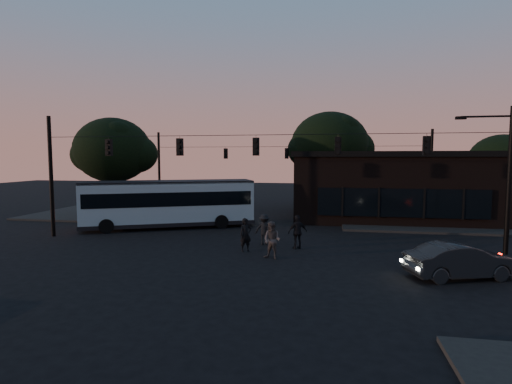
% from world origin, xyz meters
% --- Properties ---
extents(ground, '(120.00, 120.00, 0.00)m').
position_xyz_m(ground, '(0.00, 0.00, 0.00)').
color(ground, black).
rests_on(ground, ground).
extents(sidewalk_far_right, '(14.00, 10.00, 0.15)m').
position_xyz_m(sidewalk_far_right, '(12.00, 14.00, 0.07)').
color(sidewalk_far_right, black).
rests_on(sidewalk_far_right, ground).
extents(sidewalk_far_left, '(14.00, 10.00, 0.15)m').
position_xyz_m(sidewalk_far_left, '(-14.00, 14.00, 0.07)').
color(sidewalk_far_left, black).
rests_on(sidewalk_far_left, ground).
extents(building, '(15.40, 10.41, 5.40)m').
position_xyz_m(building, '(9.00, 15.97, 2.71)').
color(building, black).
rests_on(building, ground).
extents(tree_behind, '(7.60, 7.60, 9.43)m').
position_xyz_m(tree_behind, '(4.00, 22.00, 6.19)').
color(tree_behind, black).
rests_on(tree_behind, ground).
extents(tree_right, '(5.20, 5.20, 6.86)m').
position_xyz_m(tree_right, '(18.00, 18.00, 4.63)').
color(tree_right, black).
rests_on(tree_right, ground).
extents(tree_left, '(6.40, 6.40, 8.30)m').
position_xyz_m(tree_left, '(-14.00, 13.00, 5.57)').
color(tree_left, black).
rests_on(tree_left, ground).
extents(signal_rig_near, '(26.24, 0.30, 7.50)m').
position_xyz_m(signal_rig_near, '(0.00, 4.00, 4.45)').
color(signal_rig_near, black).
rests_on(signal_rig_near, ground).
extents(signal_rig_far, '(26.24, 0.30, 7.50)m').
position_xyz_m(signal_rig_far, '(0.00, 20.00, 4.20)').
color(signal_rig_far, black).
rests_on(signal_rig_far, ground).
extents(bus, '(11.82, 7.39, 3.32)m').
position_xyz_m(bus, '(-7.04, 8.32, 1.86)').
color(bus, '#89A5AF').
rests_on(bus, ground).
extents(car, '(4.66, 2.83, 1.45)m').
position_xyz_m(car, '(9.43, -0.79, 0.73)').
color(car, black).
rests_on(car, ground).
extents(pedestrian_a, '(0.77, 0.72, 1.77)m').
position_xyz_m(pedestrian_a, '(-0.22, 2.18, 0.88)').
color(pedestrian_a, black).
rests_on(pedestrian_a, ground).
extents(pedestrian_b, '(1.08, 0.96, 1.83)m').
position_xyz_m(pedestrian_b, '(1.37, 0.93, 0.92)').
color(pedestrian_b, '#3F3A39').
rests_on(pedestrian_b, ground).
extents(pedestrian_c, '(1.17, 0.90, 1.85)m').
position_xyz_m(pedestrian_c, '(2.43, 3.29, 0.92)').
color(pedestrian_c, black).
rests_on(pedestrian_c, ground).
extents(pedestrian_d, '(1.22, 0.83, 1.74)m').
position_xyz_m(pedestrian_d, '(0.48, 4.01, 0.87)').
color(pedestrian_d, black).
rests_on(pedestrian_d, ground).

